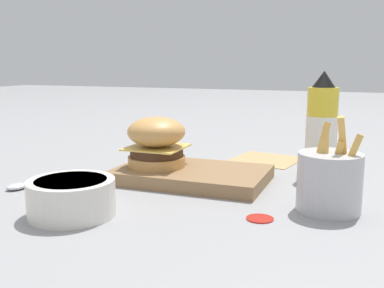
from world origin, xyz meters
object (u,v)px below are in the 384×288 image
side_bowl (72,197)px  burger (156,141)px  fries_basket (329,181)px  spoon (31,183)px  ketchup_bottle (321,130)px  serving_board (192,175)px

side_bowl → burger: bearing=-95.7°
side_bowl → fries_basket: bearing=-156.0°
burger → fries_basket: (-0.35, 0.09, -0.03)m
burger → side_bowl: burger is taller
fries_basket → burger: bearing=-14.3°
fries_basket → spoon: fries_basket is taller
ketchup_bottle → fries_basket: bearing=99.1°
side_bowl → serving_board: bearing=-111.3°
serving_board → fries_basket: (-0.27, 0.09, 0.04)m
serving_board → side_bowl: 0.28m
ketchup_bottle → spoon: (0.51, 0.27, -0.09)m
fries_basket → serving_board: bearing=-19.0°
side_bowl → ketchup_bottle: bearing=-131.3°
side_bowl → spoon: size_ratio=0.76×
fries_basket → side_bowl: size_ratio=1.15×
side_bowl → spoon: 0.21m
burger → ketchup_bottle: bearing=-157.5°
side_bowl → spoon: bearing=-32.5°
ketchup_bottle → spoon: ketchup_bottle is taller
serving_board → ketchup_bottle: size_ratio=1.35×
serving_board → burger: 0.10m
fries_basket → spoon: bearing=5.5°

